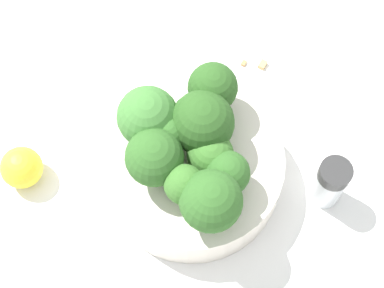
{
  "coord_description": "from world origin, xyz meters",
  "views": [
    {
      "loc": [
        0.1,
        -0.21,
        0.6
      ],
      "look_at": [
        0.0,
        0.0,
        0.08
      ],
      "focal_mm": 60.0,
      "sensor_mm": 36.0,
      "label": 1
    }
  ],
  "objects": [
    {
      "name": "broccoli_floret_6",
      "position": [
        -0.01,
        0.06,
        0.09
      ],
      "size": [
        0.05,
        0.05,
        0.06
      ],
      "color": "#7A9E5B",
      "rests_on": "bowl"
    },
    {
      "name": "broccoli_floret_0",
      "position": [
        -0.05,
        0.01,
        0.09
      ],
      "size": [
        0.06,
        0.06,
        0.06
      ],
      "color": "#7A9E5B",
      "rests_on": "bowl"
    },
    {
      "name": "broccoli_floret_1",
      "position": [
        0.02,
        -0.0,
        0.07
      ],
      "size": [
        0.04,
        0.04,
        0.05
      ],
      "color": "#84AD66",
      "rests_on": "bowl"
    },
    {
      "name": "almond_crumb_1",
      "position": [
        0.01,
        0.15,
        0.0
      ],
      "size": [
        0.01,
        0.01,
        0.01
      ],
      "primitive_type": "cube",
      "rotation": [
        0.0,
        0.0,
        4.64
      ],
      "color": "tan",
      "rests_on": "ground_plane"
    },
    {
      "name": "pepper_shaker",
      "position": [
        0.13,
        0.04,
        0.03
      ],
      "size": [
        0.03,
        0.03,
        0.06
      ],
      "color": "silver",
      "rests_on": "ground_plane"
    },
    {
      "name": "broccoli_floret_4",
      "position": [
        -0.02,
        -0.03,
        0.09
      ],
      "size": [
        0.05,
        0.05,
        0.06
      ],
      "color": "#8EB770",
      "rests_on": "bowl"
    },
    {
      "name": "almond_crumb_0",
      "position": [
        -0.01,
        0.14,
        0.0
      ],
      "size": [
        0.0,
        0.01,
        0.01
      ],
      "primitive_type": "cube",
      "rotation": [
        0.0,
        0.0,
        1.51
      ],
      "color": "#AD7F4C",
      "rests_on": "ground_plane"
    },
    {
      "name": "broccoli_floret_2",
      "position": [
        -0.0,
        0.02,
        0.09
      ],
      "size": [
        0.06,
        0.06,
        0.07
      ],
      "color": "#8EB770",
      "rests_on": "bowl"
    },
    {
      "name": "lemon_wedge",
      "position": [
        -0.15,
        -0.07,
        0.02
      ],
      "size": [
        0.04,
        0.04,
        0.04
      ],
      "primitive_type": "sphere",
      "color": "yellow",
      "rests_on": "ground_plane"
    },
    {
      "name": "ground_plane",
      "position": [
        0.0,
        0.0,
        0.0
      ],
      "size": [
        3.0,
        3.0,
        0.0
      ],
      "primitive_type": "plane",
      "color": "white"
    },
    {
      "name": "broccoli_floret_5",
      "position": [
        0.04,
        -0.01,
        0.08
      ],
      "size": [
        0.04,
        0.04,
        0.05
      ],
      "color": "#8EB770",
      "rests_on": "bowl"
    },
    {
      "name": "bowl",
      "position": [
        0.0,
        0.0,
        0.02
      ],
      "size": [
        0.17,
        0.17,
        0.05
      ],
      "primitive_type": "cylinder",
      "color": "silver",
      "rests_on": "ground_plane"
    },
    {
      "name": "broccoli_floret_7",
      "position": [
        0.04,
        -0.04,
        0.09
      ],
      "size": [
        0.05,
        0.05,
        0.07
      ],
      "color": "#7A9E5B",
      "rests_on": "bowl"
    },
    {
      "name": "broccoli_floret_3",
      "position": [
        0.01,
        -0.04,
        0.08
      ],
      "size": [
        0.04,
        0.04,
        0.05
      ],
      "color": "#7A9E5B",
      "rests_on": "bowl"
    },
    {
      "name": "broccoli_floret_8",
      "position": [
        -0.02,
        0.0,
        0.08
      ],
      "size": [
        0.03,
        0.03,
        0.05
      ],
      "color": "#84AD66",
      "rests_on": "bowl"
    }
  ]
}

